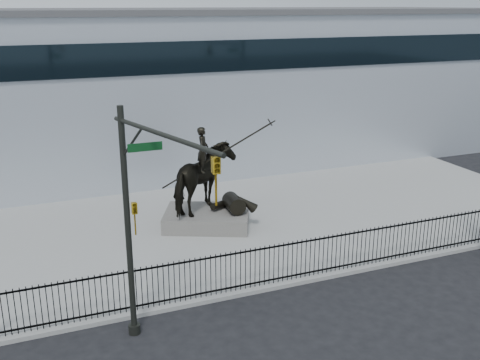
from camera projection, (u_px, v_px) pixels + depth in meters
name	position (u px, v px, depth m)	size (l,w,h in m)	color
ground	(336.00, 293.00, 19.44)	(120.00, 120.00, 0.00)	black
plaza	(256.00, 222.00, 25.60)	(30.00, 12.00, 0.15)	#969694
building	(175.00, 87.00, 35.76)	(44.00, 14.00, 9.00)	silver
picket_fence	(319.00, 255.00, 20.27)	(22.10, 0.10, 1.50)	black
statue_plinth	(207.00, 218.00, 24.88)	(3.67, 2.52, 0.69)	#605D58
equestrian_statue	(208.00, 180.00, 24.34)	(4.30, 3.67, 3.98)	black
traffic_signal_left	(142.00, 218.00, 15.26)	(1.52, 4.84, 7.00)	black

